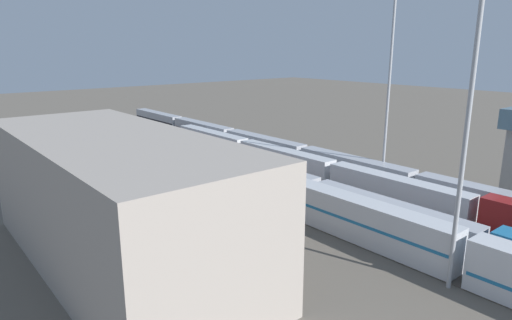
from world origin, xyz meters
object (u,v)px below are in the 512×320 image
train_on_track_3 (255,172)px  light_mast_0 (391,63)px  train_on_track_1 (327,170)px  train_on_track_0 (296,154)px  light_mast_1 (471,92)px  maintenance_shed (117,200)px  train_on_track_4 (239,177)px

train_on_track_3 → light_mast_0: 28.31m
train_on_track_1 → train_on_track_0: 13.41m
light_mast_1 → maintenance_shed: bearing=41.0°
light_mast_0 → light_mast_1: size_ratio=1.08×
train_on_track_4 → train_on_track_0: size_ratio=0.86×
train_on_track_1 → train_on_track_3: same height
train_on_track_1 → maintenance_shed: (-5.45, 39.14, 4.83)m
train_on_track_4 → light_mast_0: 30.42m
train_on_track_3 → maintenance_shed: (-12.68, 29.14, 4.87)m
train_on_track_3 → maintenance_shed: 32.15m
train_on_track_4 → light_mast_1: bearing=176.7°
train_on_track_1 → maintenance_shed: bearing=97.9°
light_mast_1 → maintenance_shed: (25.38, 22.07, -11.79)m
train_on_track_3 → maintenance_shed: maintenance_shed is taller
train_on_track_0 → maintenance_shed: size_ratio=3.50×
train_on_track_0 → light_mast_0: light_mast_0 is taller
train_on_track_0 → train_on_track_3: bearing=109.2°
light_mast_1 → maintenance_shed: size_ratio=0.75×
train_on_track_3 → train_on_track_0: same height
train_on_track_1 → train_on_track_0: (12.44, -5.00, -0.03)m
train_on_track_3 → light_mast_0: light_mast_0 is taller
maintenance_shed → light_mast_0: bearing=-91.1°
train_on_track_0 → maintenance_shed: maintenance_shed is taller
train_on_track_0 → light_mast_1: bearing=153.0°
light_mast_1 → light_mast_0: bearing=-44.6°
train_on_track_1 → train_on_track_3: bearing=54.1°
train_on_track_1 → train_on_track_3: size_ratio=0.79×
train_on_track_1 → light_mast_0: light_mast_0 is taller
light_mast_0 → light_mast_1: 34.43m
light_mast_0 → train_on_track_0: bearing=6.4°
train_on_track_1 → light_mast_1: (-30.83, 17.07, 16.63)m
train_on_track_0 → light_mast_1: 51.35m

